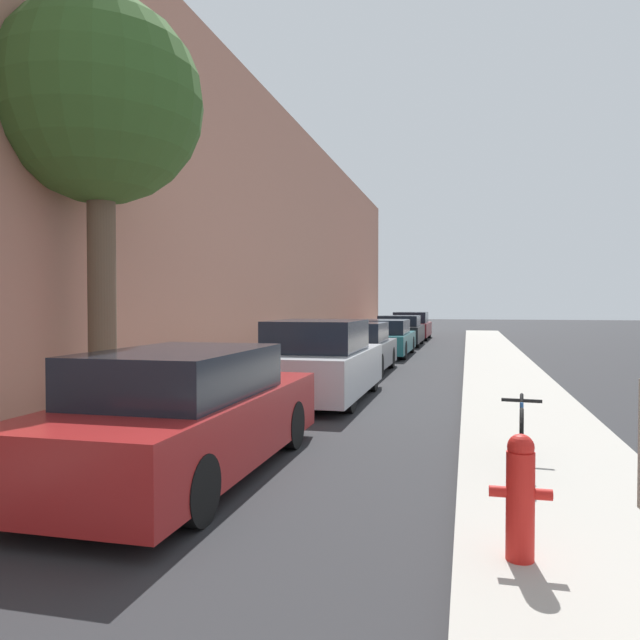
# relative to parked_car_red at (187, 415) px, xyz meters

# --- Properties ---
(ground_plane) EXTENTS (120.00, 120.00, 0.00)m
(ground_plane) POSITION_rel_parked_car_red_xyz_m (0.94, 8.80, -0.65)
(ground_plane) COLOR #28282B
(sidewalk_left) EXTENTS (2.00, 52.00, 0.12)m
(sidewalk_left) POSITION_rel_parked_car_red_xyz_m (-1.96, 8.80, -0.59)
(sidewalk_left) COLOR #ADA89E
(sidewalk_left) RESTS_ON ground
(sidewalk_right) EXTENTS (2.00, 52.00, 0.12)m
(sidewalk_right) POSITION_rel_parked_car_red_xyz_m (3.84, 8.80, -0.59)
(sidewalk_right) COLOR #ADA89E
(sidewalk_right) RESTS_ON ground
(building_facade_left) EXTENTS (0.70, 52.00, 8.27)m
(building_facade_left) POSITION_rel_parked_car_red_xyz_m (-3.31, 8.80, 3.48)
(building_facade_left) COLOR tan
(building_facade_left) RESTS_ON ground
(parked_car_red) EXTENTS (1.68, 4.50, 1.37)m
(parked_car_red) POSITION_rel_parked_car_red_xyz_m (0.00, 0.00, 0.00)
(parked_car_red) COLOR black
(parked_car_red) RESTS_ON ground
(parked_car_silver) EXTENTS (1.83, 4.24, 1.54)m
(parked_car_silver) POSITION_rel_parked_car_red_xyz_m (0.15, 5.36, 0.07)
(parked_car_silver) COLOR black
(parked_car_silver) RESTS_ON ground
(parked_car_grey) EXTENTS (1.82, 3.90, 1.35)m
(parked_car_grey) POSITION_rel_parked_car_red_xyz_m (-0.04, 10.19, -0.01)
(parked_car_grey) COLOR black
(parked_car_grey) RESTS_ON ground
(parked_car_teal) EXTENTS (1.71, 4.66, 1.29)m
(parked_car_teal) POSITION_rel_parked_car_red_xyz_m (0.11, 15.53, -0.03)
(parked_car_teal) COLOR black
(parked_car_teal) RESTS_ON ground
(parked_car_black) EXTENTS (1.91, 4.08, 1.34)m
(parked_car_black) POSITION_rel_parked_car_red_xyz_m (0.01, 20.96, -0.00)
(parked_car_black) COLOR black
(parked_car_black) RESTS_ON ground
(parked_car_maroon) EXTENTS (1.86, 4.48, 1.42)m
(parked_car_maroon) POSITION_rel_parked_car_red_xyz_m (0.05, 26.11, 0.03)
(parked_car_maroon) COLOR black
(parked_car_maroon) RESTS_ON ground
(street_tree_near) EXTENTS (2.96, 2.96, 6.15)m
(street_tree_near) POSITION_rel_parked_car_red_xyz_m (-2.27, 1.89, 4.08)
(street_tree_near) COLOR brown
(street_tree_near) RESTS_ON sidewalk_left
(fire_hydrant) EXTENTS (0.41, 0.19, 0.85)m
(fire_hydrant) POSITION_rel_parked_car_red_xyz_m (3.28, -1.71, -0.09)
(fire_hydrant) COLOR red
(fire_hydrant) RESTS_ON sidewalk_right
(bicycle) EXTENTS (0.44, 1.72, 0.71)m
(bicycle) POSITION_rel_parked_car_red_xyz_m (3.49, 0.80, -0.17)
(bicycle) COLOR black
(bicycle) RESTS_ON sidewalk_right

